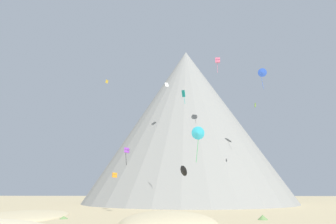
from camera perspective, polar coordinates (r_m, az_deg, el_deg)
name	(u,v)px	position (r m, az deg, el deg)	size (l,w,h in m)	color
dune_foreground_right	(168,224)	(43.33, 0.04, -20.86)	(20.00, 13.49, 3.35)	#CCBA8E
dune_back_low	(20,217)	(58.83, -26.73, -17.77)	(25.77, 14.50, 1.88)	#CCBA8E
bush_far_right	(146,216)	(53.59, -4.32, -19.36)	(1.97, 1.97, 0.56)	#477238
bush_far_left	(263,217)	(51.16, 17.85, -18.84)	(1.65, 1.65, 0.76)	#668C4C
bush_near_right	(64,217)	(53.21, -19.53, -18.69)	(1.44, 1.44, 0.46)	#668C4C
bush_scatter_east	(158,216)	(50.17, -2.04, -19.44)	(1.08, 1.08, 1.03)	#668C4C
bush_ridge_crest	(197,218)	(48.63, 5.61, -19.75)	(2.63, 2.63, 0.64)	#477238
rock_massif	(185,125)	(111.22, 3.36, -2.54)	(82.22, 82.22, 58.63)	gray
kite_rainbow_high	(218,60)	(84.70, 9.58, 9.84)	(1.47, 1.54, 4.55)	#E5668C
kite_violet_low	(127,151)	(59.41, -7.97, -7.39)	(1.00, 0.95, 3.47)	purple
kite_teal_mid	(184,94)	(62.94, 3.03, 3.45)	(0.81, 1.26, 3.12)	teal
kite_green_mid	(178,151)	(86.28, 2.01, -7.64)	(1.46, 1.45, 1.11)	green
kite_orange_low	(115,175)	(69.58, -10.31, -11.93)	(1.35, 1.33, 1.09)	orange
kite_blue_high	(262,73)	(80.71, 17.80, 7.25)	(2.35, 1.24, 5.76)	blue
kite_cyan_mid	(198,133)	(52.13, 5.79, -4.14)	(2.46, 1.43, 6.26)	#33BCDB
kite_white_high	(167,85)	(87.40, -0.25, 5.32)	(1.22, 0.79, 1.36)	white
kite_lime_mid	(255,105)	(75.10, 16.52, 1.28)	(0.15, 1.16, 1.20)	#8CD133
kite_black_low	(183,171)	(54.28, 2.92, -11.34)	(1.79, 2.09, 1.94)	black
kite_gold_high	(107,82)	(95.40, -11.75, 5.80)	(0.78, 0.98, 1.02)	gold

